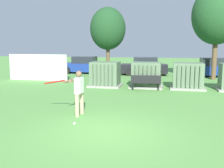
{
  "coord_description": "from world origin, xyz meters",
  "views": [
    {
      "loc": [
        1.91,
        -7.49,
        2.72
      ],
      "look_at": [
        -0.6,
        3.5,
        1.0
      ],
      "focal_mm": 41.21,
      "sensor_mm": 36.0,
      "label": 1
    }
  ],
  "objects_px": {
    "transformer_mid_east": "(188,76)",
    "parked_car_left_of_center": "(144,67)",
    "batter": "(78,90)",
    "transformer_west": "(105,75)",
    "transformer_mid_west": "(147,75)",
    "park_bench": "(146,81)",
    "parked_car_leftmost": "(84,65)",
    "sports_ball": "(74,124)",
    "parked_car_right_of_center": "(212,68)"
  },
  "relations": [
    {
      "from": "transformer_west",
      "to": "parked_car_left_of_center",
      "type": "height_order",
      "value": "same"
    },
    {
      "from": "parked_car_left_of_center",
      "to": "transformer_mid_west",
      "type": "bearing_deg",
      "value": -83.04
    },
    {
      "from": "park_bench",
      "to": "transformer_west",
      "type": "bearing_deg",
      "value": 162.74
    },
    {
      "from": "parked_car_leftmost",
      "to": "park_bench",
      "type": "bearing_deg",
      "value": -50.2
    },
    {
      "from": "park_bench",
      "to": "parked_car_right_of_center",
      "type": "relative_size",
      "value": 0.43
    },
    {
      "from": "batter",
      "to": "sports_ball",
      "type": "height_order",
      "value": "batter"
    },
    {
      "from": "transformer_mid_east",
      "to": "park_bench",
      "type": "xyz_separation_m",
      "value": [
        -2.5,
        -1.09,
        -0.25
      ]
    },
    {
      "from": "transformer_mid_west",
      "to": "parked_car_right_of_center",
      "type": "relative_size",
      "value": 0.49
    },
    {
      "from": "sports_ball",
      "to": "parked_car_left_of_center",
      "type": "xyz_separation_m",
      "value": [
        0.82,
        15.45,
        0.71
      ]
    },
    {
      "from": "sports_ball",
      "to": "parked_car_left_of_center",
      "type": "bearing_deg",
      "value": 86.95
    },
    {
      "from": "sports_ball",
      "to": "parked_car_left_of_center",
      "type": "height_order",
      "value": "parked_car_left_of_center"
    },
    {
      "from": "transformer_mid_east",
      "to": "parked_car_left_of_center",
      "type": "bearing_deg",
      "value": 116.14
    },
    {
      "from": "transformer_west",
      "to": "parked_car_left_of_center",
      "type": "bearing_deg",
      "value": 75.7
    },
    {
      "from": "parked_car_leftmost",
      "to": "parked_car_right_of_center",
      "type": "relative_size",
      "value": 0.98
    },
    {
      "from": "batter",
      "to": "parked_car_leftmost",
      "type": "bearing_deg",
      "value": 108.28
    },
    {
      "from": "sports_ball",
      "to": "parked_car_right_of_center",
      "type": "bearing_deg",
      "value": 66.65
    },
    {
      "from": "park_bench",
      "to": "parked_car_leftmost",
      "type": "height_order",
      "value": "parked_car_leftmost"
    },
    {
      "from": "park_bench",
      "to": "parked_car_leftmost",
      "type": "relative_size",
      "value": 0.43
    },
    {
      "from": "transformer_west",
      "to": "batter",
      "type": "distance_m",
      "value": 7.06
    },
    {
      "from": "transformer_west",
      "to": "parked_car_left_of_center",
      "type": "distance_m",
      "value": 7.41
    },
    {
      "from": "park_bench",
      "to": "parked_car_right_of_center",
      "type": "xyz_separation_m",
      "value": [
        4.93,
        8.02,
        0.22
      ]
    },
    {
      "from": "park_bench",
      "to": "parked_car_leftmost",
      "type": "bearing_deg",
      "value": 129.8
    },
    {
      "from": "transformer_mid_east",
      "to": "parked_car_leftmost",
      "type": "height_order",
      "value": "same"
    },
    {
      "from": "transformer_west",
      "to": "transformer_mid_west",
      "type": "bearing_deg",
      "value": 4.63
    },
    {
      "from": "transformer_mid_west",
      "to": "parked_car_leftmost",
      "type": "relative_size",
      "value": 0.5
    },
    {
      "from": "transformer_mid_west",
      "to": "parked_car_left_of_center",
      "type": "xyz_separation_m",
      "value": [
        -0.85,
        6.97,
        -0.04
      ]
    },
    {
      "from": "batter",
      "to": "parked_car_left_of_center",
      "type": "xyz_separation_m",
      "value": [
        1.14,
        14.21,
        -0.22
      ]
    },
    {
      "from": "transformer_mid_east",
      "to": "parked_car_leftmost",
      "type": "distance_m",
      "value": 11.63
    },
    {
      "from": "transformer_mid_west",
      "to": "parked_car_right_of_center",
      "type": "distance_m",
      "value": 8.56
    },
    {
      "from": "parked_car_leftmost",
      "to": "parked_car_left_of_center",
      "type": "relative_size",
      "value": 0.98
    },
    {
      "from": "park_bench",
      "to": "transformer_mid_west",
      "type": "bearing_deg",
      "value": 93.19
    },
    {
      "from": "parked_car_leftmost",
      "to": "parked_car_right_of_center",
      "type": "xyz_separation_m",
      "value": [
        11.7,
        -0.11,
        0.0
      ]
    },
    {
      "from": "transformer_mid_east",
      "to": "batter",
      "type": "distance_m",
      "value": 8.57
    },
    {
      "from": "transformer_mid_west",
      "to": "transformer_mid_east",
      "type": "height_order",
      "value": "same"
    },
    {
      "from": "transformer_mid_west",
      "to": "batter",
      "type": "height_order",
      "value": "batter"
    },
    {
      "from": "sports_ball",
      "to": "parked_car_right_of_center",
      "type": "distance_m",
      "value": 16.82
    },
    {
      "from": "transformer_mid_east",
      "to": "batter",
      "type": "relative_size",
      "value": 1.21
    },
    {
      "from": "transformer_mid_west",
      "to": "parked_car_left_of_center",
      "type": "bearing_deg",
      "value": 96.96
    },
    {
      "from": "transformer_west",
      "to": "parked_car_right_of_center",
      "type": "distance_m",
      "value": 10.5
    },
    {
      "from": "batter",
      "to": "parked_car_leftmost",
      "type": "height_order",
      "value": "batter"
    },
    {
      "from": "batter",
      "to": "parked_car_right_of_center",
      "type": "bearing_deg",
      "value": 63.81
    },
    {
      "from": "parked_car_leftmost",
      "to": "sports_ball",
      "type": "bearing_deg",
      "value": -72.04
    },
    {
      "from": "transformer_mid_west",
      "to": "parked_car_left_of_center",
      "type": "relative_size",
      "value": 0.48
    },
    {
      "from": "transformer_mid_west",
      "to": "transformer_mid_east",
      "type": "distance_m",
      "value": 2.56
    },
    {
      "from": "batter",
      "to": "parked_car_leftmost",
      "type": "xyz_separation_m",
      "value": [
        -4.72,
        14.29,
        -0.22
      ]
    },
    {
      "from": "transformer_west",
      "to": "batter",
      "type": "bearing_deg",
      "value": -84.35
    },
    {
      "from": "transformer_mid_east",
      "to": "parked_car_leftmost",
      "type": "xyz_separation_m",
      "value": [
        -9.27,
        7.03,
        -0.04
      ]
    },
    {
      "from": "batter",
      "to": "transformer_mid_east",
      "type": "bearing_deg",
      "value": 57.97
    },
    {
      "from": "parked_car_left_of_center",
      "to": "parked_car_right_of_center",
      "type": "xyz_separation_m",
      "value": [
        5.84,
        -0.02,
        0.0
      ]
    },
    {
      "from": "transformer_mid_west",
      "to": "batter",
      "type": "bearing_deg",
      "value": -105.35
    }
  ]
}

